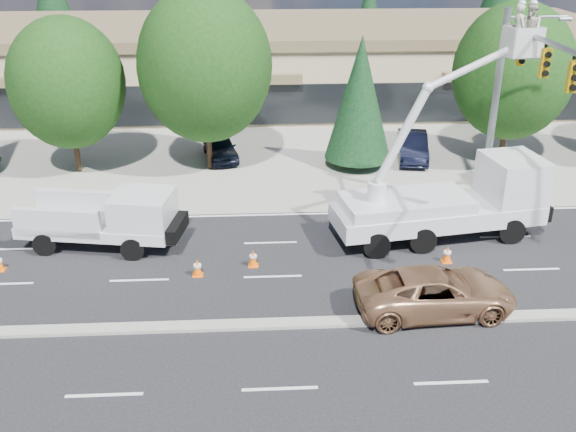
{
  "coord_description": "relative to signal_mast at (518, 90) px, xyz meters",
  "views": [
    {
      "loc": [
        -0.56,
        -17.83,
        12.26
      ],
      "look_at": [
        0.6,
        3.45,
        2.4
      ],
      "focal_mm": 40.0,
      "sensor_mm": 36.0,
      "label": 1
    }
  ],
  "objects": [
    {
      "name": "ground",
      "position": [
        -10.03,
        -7.04,
        -6.06
      ],
      "size": [
        140.0,
        140.0,
        0.0
      ],
      "primitive_type": "plane",
      "color": "black",
      "rests_on": "ground"
    },
    {
      "name": "concrete_apron",
      "position": [
        -10.03,
        12.96,
        -6.05
      ],
      "size": [
        140.0,
        22.0,
        0.01
      ],
      "primitive_type": "cube",
      "color": "gray",
      "rests_on": "ground"
    },
    {
      "name": "road_median",
      "position": [
        -10.03,
        -7.04,
        -6.0
      ],
      "size": [
        120.0,
        0.55,
        0.12
      ],
      "primitive_type": "cube",
      "color": "gray",
      "rests_on": "ground"
    },
    {
      "name": "strip_mall",
      "position": [
        -10.03,
        22.93,
        -3.23
      ],
      "size": [
        50.4,
        15.4,
        5.5
      ],
      "color": "tan",
      "rests_on": "ground"
    },
    {
      "name": "tree_front_c",
      "position": [
        -20.03,
        7.96,
        -1.32
      ],
      "size": [
        5.84,
        5.84,
        8.1
      ],
      "color": "#332114",
      "rests_on": "ground"
    },
    {
      "name": "tree_front_d",
      "position": [
        -13.03,
        7.96,
        -0.5
      ],
      "size": [
        6.84,
        6.84,
        9.5
      ],
      "color": "#332114",
      "rests_on": "ground"
    },
    {
      "name": "tree_front_e",
      "position": [
        -5.03,
        7.96,
        -2.29
      ],
      "size": [
        3.56,
        3.56,
        7.03
      ],
      "color": "#332114",
      "rests_on": "ground"
    },
    {
      "name": "tree_front_f",
      "position": [
        2.97,
        7.96,
        -0.99
      ],
      "size": [
        6.24,
        6.24,
        8.65
      ],
      "color": "#332114",
      "rests_on": "ground"
    },
    {
      "name": "tree_back_a",
      "position": [
        -28.03,
        34.96,
        -0.54
      ],
      "size": [
        5.22,
        5.22,
        10.29
      ],
      "color": "#332114",
      "rests_on": "ground"
    },
    {
      "name": "tree_back_c",
      "position": [
        -0.03,
        34.96,
        -1.92
      ],
      "size": [
        3.92,
        3.92,
        7.72
      ],
      "color": "#332114",
      "rests_on": "ground"
    },
    {
      "name": "signal_mast",
      "position": [
        0.0,
        0.0,
        0.0
      ],
      "size": [
        2.76,
        10.16,
        9.0
      ],
      "color": "gray",
      "rests_on": "ground"
    },
    {
      "name": "utility_pickup",
      "position": [
        -16.61,
        -0.92,
        -5.07
      ],
      "size": [
        6.53,
        3.29,
        2.39
      ],
      "rotation": [
        0.0,
        0.0,
        -0.17
      ],
      "color": "silver",
      "rests_on": "ground"
    },
    {
      "name": "bucket_truck",
      "position": [
        -2.17,
        -0.7,
        -3.98
      ],
      "size": [
        9.04,
        4.0,
        9.56
      ],
      "rotation": [
        0.0,
        0.0,
        0.16
      ],
      "color": "silver",
      "rests_on": "ground"
    },
    {
      "name": "traffic_cone_b",
      "position": [
        -12.86,
        -3.58,
        -5.72
      ],
      "size": [
        0.4,
        0.4,
        0.7
      ],
      "color": "#FF5E08",
      "rests_on": "ground"
    },
    {
      "name": "traffic_cone_c",
      "position": [
        -10.76,
        -2.96,
        -5.72
      ],
      "size": [
        0.4,
        0.4,
        0.7
      ],
      "color": "#FF5E08",
      "rests_on": "ground"
    },
    {
      "name": "traffic_cone_d",
      "position": [
        -3.14,
        -3.05,
        -5.72
      ],
      "size": [
        0.4,
        0.4,
        0.7
      ],
      "color": "#FF5E08",
      "rests_on": "ground"
    },
    {
      "name": "minivan",
      "position": [
        -4.57,
        -6.44,
        -5.3
      ],
      "size": [
        5.62,
        2.84,
        1.52
      ],
      "primitive_type": "imported",
      "rotation": [
        0.0,
        0.0,
        1.63
      ],
      "color": "#AC7A53",
      "rests_on": "ground"
    },
    {
      "name": "parked_car_west",
      "position": [
        -12.53,
        9.54,
        -5.37
      ],
      "size": [
        2.4,
        4.25,
        1.36
      ],
      "primitive_type": "imported",
      "rotation": [
        0.0,
        0.0,
        0.21
      ],
      "color": "black",
      "rests_on": "ground"
    },
    {
      "name": "parked_car_east",
      "position": [
        -1.76,
        8.96,
        -5.32
      ],
      "size": [
        2.26,
        4.66,
        1.47
      ],
      "primitive_type": "imported",
      "rotation": [
        0.0,
        0.0,
        -0.16
      ],
      "color": "black",
      "rests_on": "ground"
    }
  ]
}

